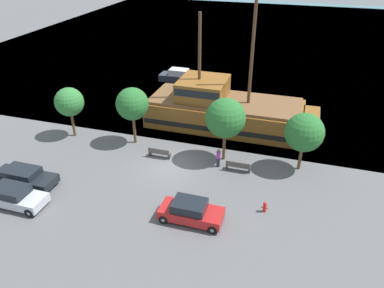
{
  "coord_description": "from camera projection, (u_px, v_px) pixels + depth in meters",
  "views": [
    {
      "loc": [
        8.85,
        -22.83,
        15.92
      ],
      "look_at": [
        1.2,
        2.0,
        1.2
      ],
      "focal_mm": 35.0,
      "sensor_mm": 36.0,
      "label": 1
    }
  ],
  "objects": [
    {
      "name": "ground_plane",
      "position": [
        170.0,
        167.0,
        29.1
      ],
      "size": [
        160.0,
        160.0,
        0.0
      ],
      "primitive_type": "plane",
      "color": "#5B5B5E"
    },
    {
      "name": "water_surface",
      "position": [
        256.0,
        37.0,
        65.69
      ],
      "size": [
        80.0,
        80.0,
        0.0
      ],
      "primitive_type": "plane",
      "color": "teal",
      "rests_on": "ground"
    },
    {
      "name": "pirate_ship",
      "position": [
        223.0,
        109.0,
        34.76
      ],
      "size": [
        15.49,
        5.62,
        11.53
      ],
      "color": "brown",
      "rests_on": "water_surface"
    },
    {
      "name": "moored_boat_dockside",
      "position": [
        181.0,
        77.0,
        45.69
      ],
      "size": [
        5.54,
        1.86,
        1.49
      ],
      "color": "#2D333D",
      "rests_on": "water_surface"
    },
    {
      "name": "parked_car_curb_front",
      "position": [
        13.0,
        196.0,
        24.83
      ],
      "size": [
        4.43,
        1.8,
        1.37
      ],
      "color": "#B7BCC6",
      "rests_on": "ground_plane"
    },
    {
      "name": "parked_car_curb_mid",
      "position": [
        24.0,
        177.0,
        26.82
      ],
      "size": [
        4.69,
        1.83,
        1.29
      ],
      "color": "black",
      "rests_on": "ground_plane"
    },
    {
      "name": "parked_car_curb_rear",
      "position": [
        191.0,
        211.0,
        23.43
      ],
      "size": [
        4.0,
        1.8,
        1.42
      ],
      "color": "#B21E1E",
      "rests_on": "ground_plane"
    },
    {
      "name": "fire_hydrant",
      "position": [
        265.0,
        206.0,
        24.29
      ],
      "size": [
        0.42,
        0.25,
        0.76
      ],
      "color": "red",
      "rests_on": "ground_plane"
    },
    {
      "name": "bench_promenade_east",
      "position": [
        159.0,
        153.0,
        30.17
      ],
      "size": [
        1.78,
        0.45,
        0.85
      ],
      "color": "#4C4742",
      "rests_on": "ground_plane"
    },
    {
      "name": "bench_promenade_west",
      "position": [
        238.0,
        166.0,
        28.43
      ],
      "size": [
        1.87,
        0.45,
        0.85
      ],
      "color": "#4C4742",
      "rests_on": "ground_plane"
    },
    {
      "name": "pedestrian_walking_near",
      "position": [
        218.0,
        158.0,
        28.84
      ],
      "size": [
        0.32,
        0.32,
        1.55
      ],
      "color": "#232838",
      "rests_on": "ground_plane"
    },
    {
      "name": "tree_row_east",
      "position": [
        69.0,
        102.0,
        32.08
      ],
      "size": [
        2.49,
        2.49,
        4.5
      ],
      "color": "brown",
      "rests_on": "ground_plane"
    },
    {
      "name": "tree_row_mideast",
      "position": [
        132.0,
        104.0,
        30.8
      ],
      "size": [
        2.73,
        2.73,
        4.99
      ],
      "color": "brown",
      "rests_on": "ground_plane"
    },
    {
      "name": "tree_row_midwest",
      "position": [
        225.0,
        118.0,
        28.39
      ],
      "size": [
        3.1,
        3.1,
        5.2
      ],
      "color": "brown",
      "rests_on": "ground_plane"
    },
    {
      "name": "tree_row_west",
      "position": [
        304.0,
        133.0,
        27.4
      ],
      "size": [
        2.9,
        2.9,
        4.61
      ],
      "color": "brown",
      "rests_on": "ground_plane"
    }
  ]
}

